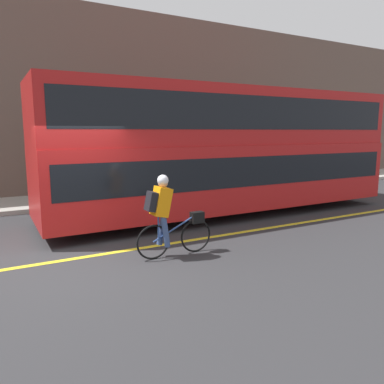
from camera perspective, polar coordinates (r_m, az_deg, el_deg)
ground_plane at (r=7.45m, az=-16.86°, el=-9.91°), size 80.00×80.00×0.00m
road_center_line at (r=7.56m, az=-17.05°, el=-9.61°), size 50.00×0.14×0.01m
sidewalk_curb at (r=13.24m, az=-22.35°, el=-1.57°), size 60.00×2.55×0.14m
building_facade at (r=14.49m, az=-23.87°, el=12.78°), size 60.00×0.30×6.96m
bus at (r=10.85m, az=5.21°, el=6.96°), size 10.40×2.55×3.55m
cyclist_on_bike at (r=7.11m, az=-3.85°, el=-3.21°), size 1.59×0.32×1.60m
trash_bin at (r=13.32m, az=-15.11°, el=1.17°), size 0.59×0.59×0.91m
street_sign_post at (r=13.28m, az=-14.13°, el=5.57°), size 0.36×0.09×2.63m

